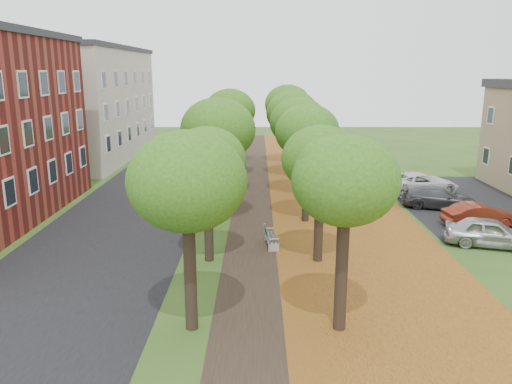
{
  "coord_description": "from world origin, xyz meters",
  "views": [
    {
      "loc": [
        -0.06,
        -14.74,
        8.17
      ],
      "look_at": [
        -0.14,
        8.53,
        2.5
      ],
      "focal_mm": 35.0,
      "sensor_mm": 36.0,
      "label": 1
    }
  ],
  "objects_px": {
    "bench": "(270,237)",
    "car_white": "(420,183)",
    "car_grey": "(439,198)",
    "car_silver": "(490,232)",
    "car_red": "(480,215)"
  },
  "relations": [
    {
      "from": "car_grey",
      "to": "car_white",
      "type": "height_order",
      "value": "car_white"
    },
    {
      "from": "car_silver",
      "to": "car_white",
      "type": "height_order",
      "value": "car_white"
    },
    {
      "from": "car_silver",
      "to": "car_red",
      "type": "distance_m",
      "value": 3.25
    },
    {
      "from": "bench",
      "to": "car_silver",
      "type": "relative_size",
      "value": 0.44
    },
    {
      "from": "car_white",
      "to": "car_silver",
      "type": "bearing_deg",
      "value": 168.32
    },
    {
      "from": "car_silver",
      "to": "car_grey",
      "type": "relative_size",
      "value": 0.93
    },
    {
      "from": "car_red",
      "to": "car_grey",
      "type": "bearing_deg",
      "value": 6.66
    },
    {
      "from": "car_red",
      "to": "car_white",
      "type": "bearing_deg",
      "value": 0.06
    },
    {
      "from": "car_silver",
      "to": "car_red",
      "type": "xyz_separation_m",
      "value": [
        0.87,
        3.13,
        -0.07
      ]
    },
    {
      "from": "bench",
      "to": "car_red",
      "type": "height_order",
      "value": "car_red"
    },
    {
      "from": "car_red",
      "to": "car_grey",
      "type": "relative_size",
      "value": 0.87
    },
    {
      "from": "bench",
      "to": "car_white",
      "type": "distance_m",
      "value": 14.83
    },
    {
      "from": "bench",
      "to": "car_white",
      "type": "relative_size",
      "value": 0.35
    },
    {
      "from": "car_grey",
      "to": "car_white",
      "type": "bearing_deg",
      "value": 16.72
    },
    {
      "from": "car_grey",
      "to": "car_white",
      "type": "distance_m",
      "value": 3.74
    }
  ]
}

